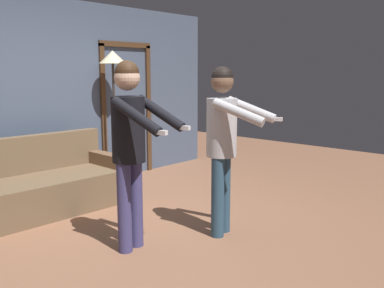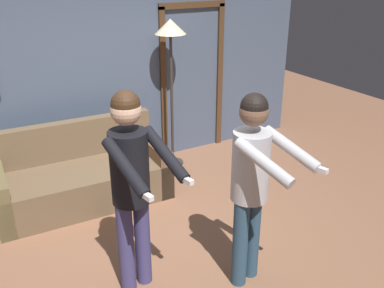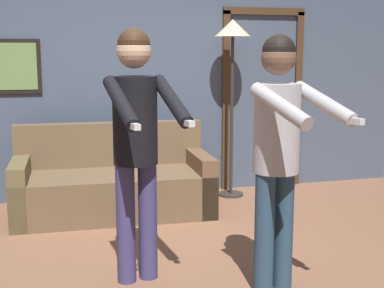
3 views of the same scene
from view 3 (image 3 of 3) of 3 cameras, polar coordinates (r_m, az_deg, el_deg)
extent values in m
plane|color=#8B5D43|center=(4.11, -1.29, -12.82)|extent=(12.00, 12.00, 0.00)
cube|color=#48566D|center=(5.91, -6.32, 6.98)|extent=(6.40, 0.06, 2.60)
cube|color=black|center=(5.81, -19.16, 7.82)|extent=(0.67, 0.02, 0.56)
cube|color=#6D9352|center=(5.79, -19.17, 7.82)|extent=(0.59, 0.01, 0.48)
cube|color=#4C331E|center=(6.13, 3.62, 4.49)|extent=(0.08, 0.04, 2.04)
cube|color=#4C331E|center=(6.47, 11.22, 4.60)|extent=(0.08, 0.04, 2.04)
cube|color=#4C331E|center=(6.28, 7.73, 13.86)|extent=(0.98, 0.04, 0.08)
cube|color=brown|center=(5.32, -8.35, -5.26)|extent=(1.93, 0.92, 0.42)
cube|color=brown|center=(5.57, -8.76, -0.01)|extent=(1.90, 0.21, 0.45)
cube|color=brown|center=(5.30, -17.81, -4.78)|extent=(0.19, 0.86, 0.58)
cube|color=brown|center=(5.43, 0.83, -3.97)|extent=(0.19, 0.86, 0.58)
cylinder|color=#332D28|center=(6.02, 4.15, -5.36)|extent=(0.28, 0.28, 0.02)
cylinder|color=#332D28|center=(5.86, 4.25, 2.92)|extent=(0.04, 0.04, 1.72)
cone|color=#F9EAB7|center=(5.82, 4.37, 12.24)|extent=(0.39, 0.39, 0.18)
cylinder|color=#3F3D70|center=(3.73, -7.07, -8.46)|extent=(0.13, 0.13, 0.83)
cylinder|color=#3F3D70|center=(3.78, -4.74, -8.17)|extent=(0.13, 0.13, 0.83)
cylinder|color=black|center=(3.60, -6.09, 2.51)|extent=(0.30, 0.30, 0.59)
sphere|color=#D8AD8E|center=(3.57, -6.23, 9.84)|extent=(0.23, 0.23, 0.23)
sphere|color=#382314|center=(3.57, -6.24, 10.48)|extent=(0.22, 0.22, 0.22)
cylinder|color=black|center=(3.31, -7.61, 4.43)|extent=(0.18, 0.51, 0.31)
cube|color=white|center=(3.10, -6.28, 1.93)|extent=(0.07, 0.15, 0.04)
cylinder|color=black|center=(3.43, -2.17, 4.68)|extent=(0.18, 0.51, 0.31)
cube|color=white|center=(3.23, -0.55, 2.29)|extent=(0.07, 0.15, 0.04)
cylinder|color=#2B4961|center=(3.58, 7.71, -9.44)|extent=(0.13, 0.13, 0.81)
cylinder|color=#2B4961|center=(3.67, 9.72, -8.98)|extent=(0.13, 0.13, 0.81)
cylinder|color=#B2B2B7|center=(3.47, 9.02, 1.67)|extent=(0.30, 0.30, 0.57)
sphere|color=brown|center=(3.43, 9.22, 9.08)|extent=(0.22, 0.22, 0.22)
sphere|color=black|center=(3.43, 9.24, 9.73)|extent=(0.21, 0.21, 0.21)
cylinder|color=#B2B2B7|center=(3.16, 9.40, 4.05)|extent=(0.22, 0.51, 0.25)
cylinder|color=#B2B2B7|center=(3.38, 13.90, 4.26)|extent=(0.22, 0.51, 0.25)
cube|color=white|center=(3.22, 16.76, 2.40)|extent=(0.08, 0.16, 0.04)
camera|label=1|loc=(1.97, -88.47, 2.35)|focal=40.00mm
camera|label=2|loc=(1.36, -56.84, 54.17)|focal=40.00mm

